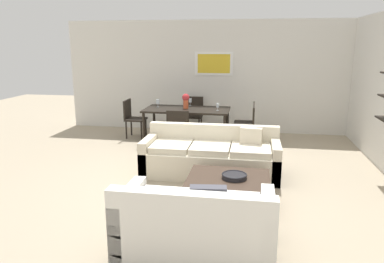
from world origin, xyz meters
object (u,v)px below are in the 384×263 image
object	(u,v)px
loveseat_white	(196,224)
dining_chair_head	(193,113)
dining_chair_right_near	(248,124)
dining_chair_foot	(179,129)
centerpiece_vase	(186,100)
coffee_table	(228,191)
wine_glass_head	(190,101)
dining_chair_left_far	(132,116)
wine_glass_right_near	(218,106)
decorative_bowl	(234,176)
dining_chair_right_far	(248,120)
wine_glass_left_far	(158,102)
dining_table	(187,112)
sofa_beige	(211,157)

from	to	relation	value
loveseat_white	dining_chair_head	distance (m)	5.28
dining_chair_right_near	dining_chair_head	xyz separation A→B (m)	(-1.33, 1.10, 0.00)
loveseat_white	dining_chair_foot	world-z (taller)	dining_chair_foot
dining_chair_foot	centerpiece_vase	distance (m)	1.02
coffee_table	wine_glass_head	bearing A→B (deg)	107.74
dining_chair_right_near	dining_chair_left_far	distance (m)	2.70
dining_chair_right_near	wine_glass_right_near	world-z (taller)	wine_glass_right_near
dining_chair_right_near	decorative_bowl	bearing A→B (deg)	-92.28
loveseat_white	dining_chair_head	bearing A→B (deg)	99.62
dining_chair_right_far	wine_glass_left_far	world-z (taller)	wine_glass_left_far
loveseat_white	centerpiece_vase	bearing A→B (deg)	101.83
coffee_table	dining_table	distance (m)	3.37
dining_chair_right_near	centerpiece_vase	world-z (taller)	centerpiece_vase
dining_chair_right_far	wine_glass_head	distance (m)	1.40
coffee_table	wine_glass_right_near	size ratio (longest dim) A/B	7.08
coffee_table	sofa_beige	bearing A→B (deg)	107.28
centerpiece_vase	loveseat_white	bearing A→B (deg)	-78.17
dining_chair_right_far	dining_chair_right_near	distance (m)	0.43
dining_table	dining_chair_right_near	world-z (taller)	dining_chair_right_near
coffee_table	centerpiece_vase	size ratio (longest dim) A/B	3.40
dining_chair_left_far	dining_chair_right_far	bearing A→B (deg)	0.00
dining_table	wine_glass_right_near	distance (m)	0.72
centerpiece_vase	dining_chair_head	bearing A→B (deg)	87.82
loveseat_white	dining_chair_left_far	world-z (taller)	dining_chair_left_far
loveseat_white	centerpiece_vase	xyz separation A→B (m)	(-0.91, 4.36, 0.65)
sofa_beige	dining_chair_right_far	distance (m)	2.26
dining_chair_right_far	centerpiece_vase	world-z (taller)	centerpiece_vase
wine_glass_right_near	wine_glass_head	world-z (taller)	wine_glass_head
dining_chair_left_far	wine_glass_left_far	size ratio (longest dim) A/B	5.20
wine_glass_head	centerpiece_vase	world-z (taller)	centerpiece_vase
dining_chair_head	wine_glass_right_near	distance (m)	1.26
dining_table	decorative_bowl	bearing A→B (deg)	-68.83
loveseat_white	dining_table	xyz separation A→B (m)	(-0.88, 4.32, 0.39)
dining_chair_right_near	dining_chair_foot	bearing A→B (deg)	-153.34
coffee_table	centerpiece_vase	xyz separation A→B (m)	(-1.17, 3.18, 0.75)
dining_chair_right_far	dining_chair_foot	world-z (taller)	same
dining_table	dining_chair_right_far	distance (m)	1.36
sofa_beige	dining_chair_right_far	bearing A→B (deg)	75.65
loveseat_white	centerpiece_vase	size ratio (longest dim) A/B	4.99
decorative_bowl	wine_glass_left_far	size ratio (longest dim) A/B	2.01
loveseat_white	wine_glass_left_far	distance (m)	4.74
dining_chair_right_near	loveseat_white	bearing A→B (deg)	-96.25
wine_glass_head	coffee_table	bearing A→B (deg)	-72.26
loveseat_white	dining_chair_foot	size ratio (longest dim) A/B	1.84
dining_chair_right_far	wine_glass_left_far	xyz separation A→B (m)	(-2.02, -0.10, 0.36)
coffee_table	dining_table	bearing A→B (deg)	109.92
loveseat_white	coffee_table	size ratio (longest dim) A/B	1.47
dining_table	centerpiece_vase	world-z (taller)	centerpiece_vase
dining_chair_head	wine_glass_head	distance (m)	0.59
dining_chair_head	wine_glass_head	bearing A→B (deg)	-90.00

